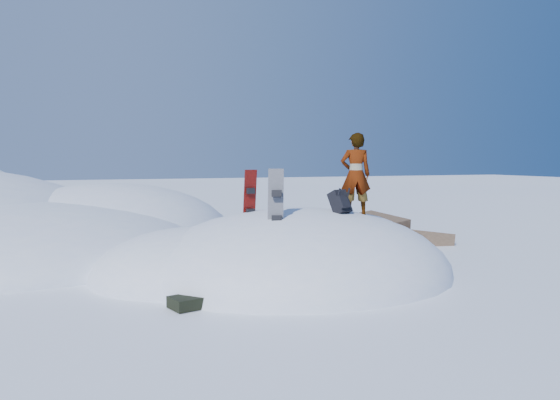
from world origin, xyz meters
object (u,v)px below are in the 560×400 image
object	(u,v)px
backpack	(340,202)
snowboard_dark	(276,209)
person	(356,175)
snowboard_red	(250,204)

from	to	relation	value
backpack	snowboard_dark	bearing A→B (deg)	168.88
person	snowboard_dark	bearing A→B (deg)	34.22
snowboard_red	backpack	bearing A→B (deg)	-37.11
backpack	person	xyz separation A→B (m)	(0.53, 0.30, 0.58)
snowboard_dark	person	bearing A→B (deg)	40.36
snowboard_dark	backpack	xyz separation A→B (m)	(1.59, 0.30, 0.07)
snowboard_red	snowboard_dark	bearing A→B (deg)	-91.51
snowboard_red	snowboard_dark	distance (m)	1.28
snowboard_red	person	bearing A→B (deg)	-24.25
snowboard_dark	person	world-z (taller)	person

